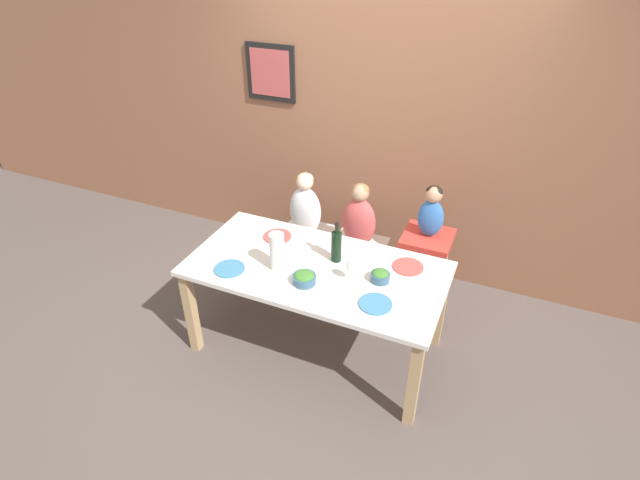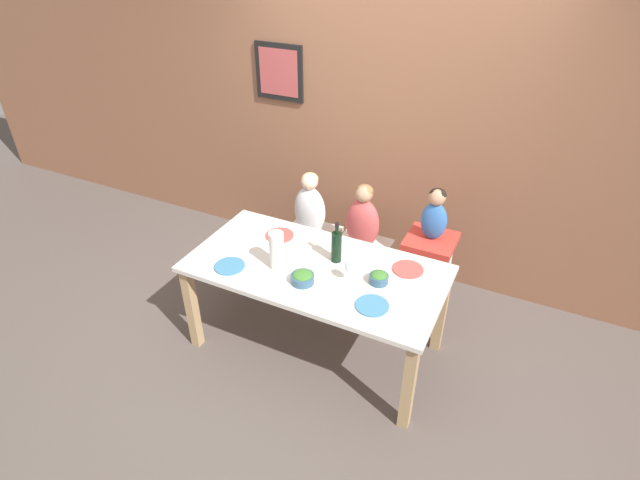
% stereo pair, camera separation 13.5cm
% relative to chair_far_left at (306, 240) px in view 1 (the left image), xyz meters
% --- Properties ---
extents(ground_plane, '(14.00, 14.00, 0.00)m').
position_rel_chair_far_left_xyz_m(ground_plane, '(0.43, -0.74, -0.41)').
color(ground_plane, '#564C47').
extents(wall_back, '(10.00, 0.09, 2.70)m').
position_rel_chair_far_left_xyz_m(wall_back, '(0.42, 0.55, 0.94)').
color(wall_back, '#8E5B42').
rests_on(wall_back, ground_plane).
extents(dining_table, '(1.77, 0.89, 0.74)m').
position_rel_chair_far_left_xyz_m(dining_table, '(0.43, -0.74, 0.24)').
color(dining_table, silver).
rests_on(dining_table, ground_plane).
extents(chair_far_left, '(0.44, 0.44, 0.48)m').
position_rel_chair_far_left_xyz_m(chair_far_left, '(0.00, 0.00, 0.00)').
color(chair_far_left, silver).
rests_on(chair_far_left, ground_plane).
extents(chair_far_center, '(0.44, 0.44, 0.48)m').
position_rel_chair_far_left_xyz_m(chair_far_center, '(0.47, 0.00, 0.00)').
color(chair_far_center, silver).
rests_on(chair_far_center, ground_plane).
extents(chair_right_highchair, '(0.37, 0.37, 0.72)m').
position_rel_chair_far_left_xyz_m(chair_right_highchair, '(1.03, 0.00, 0.16)').
color(chair_right_highchair, silver).
rests_on(chair_right_highchair, ground_plane).
extents(person_child_left, '(0.28, 0.17, 0.56)m').
position_rel_chair_far_left_xyz_m(person_child_left, '(0.00, 0.00, 0.34)').
color(person_child_left, silver).
rests_on(person_child_left, chair_far_left).
extents(person_child_center, '(0.28, 0.17, 0.56)m').
position_rel_chair_far_left_xyz_m(person_child_center, '(0.47, 0.00, 0.34)').
color(person_child_center, '#C64C4C').
rests_on(person_child_center, chair_far_center).
extents(person_baby_right, '(0.19, 0.13, 0.42)m').
position_rel_chair_far_left_xyz_m(person_baby_right, '(1.03, 0.00, 0.53)').
color(person_baby_right, '#3366B2').
rests_on(person_baby_right, chair_right_highchair).
extents(wine_bottle, '(0.07, 0.07, 0.30)m').
position_rel_chair_far_left_xyz_m(wine_bottle, '(0.52, -0.61, 0.46)').
color(wine_bottle, black).
rests_on(wine_bottle, dining_table).
extents(paper_towel_roll, '(0.10, 0.10, 0.27)m').
position_rel_chair_far_left_xyz_m(paper_towel_roll, '(0.19, -0.86, 0.47)').
color(paper_towel_roll, white).
rests_on(paper_towel_roll, dining_table).
extents(wine_glass_near, '(0.06, 0.06, 0.16)m').
position_rel_chair_far_left_xyz_m(wine_glass_near, '(0.70, -0.79, 0.45)').
color(wine_glass_near, white).
rests_on(wine_glass_near, dining_table).
extents(salad_bowl_large, '(0.16, 0.16, 0.08)m').
position_rel_chair_far_left_xyz_m(salad_bowl_large, '(0.43, -0.93, 0.37)').
color(salad_bowl_large, '#335675').
rests_on(salad_bowl_large, dining_table).
extents(salad_bowl_small, '(0.13, 0.13, 0.08)m').
position_rel_chair_far_left_xyz_m(salad_bowl_small, '(0.87, -0.72, 0.37)').
color(salad_bowl_small, '#335675').
rests_on(salad_bowl_small, dining_table).
extents(dinner_plate_front_left, '(0.21, 0.21, 0.01)m').
position_rel_chair_far_left_xyz_m(dinner_plate_front_left, '(-0.10, -1.00, 0.34)').
color(dinner_plate_front_left, teal).
rests_on(dinner_plate_front_left, dining_table).
extents(dinner_plate_back_left, '(0.21, 0.21, 0.01)m').
position_rel_chair_far_left_xyz_m(dinner_plate_back_left, '(0.01, -0.51, 0.34)').
color(dinner_plate_back_left, '#D14C47').
rests_on(dinner_plate_back_left, dining_table).
extents(dinner_plate_back_right, '(0.21, 0.21, 0.01)m').
position_rel_chair_far_left_xyz_m(dinner_plate_back_right, '(1.01, -0.50, 0.34)').
color(dinner_plate_back_right, '#D14C47').
rests_on(dinner_plate_back_right, dining_table).
extents(dinner_plate_front_right, '(0.21, 0.21, 0.01)m').
position_rel_chair_far_left_xyz_m(dinner_plate_front_right, '(0.92, -0.96, 0.34)').
color(dinner_plate_front_right, teal).
rests_on(dinner_plate_front_right, dining_table).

